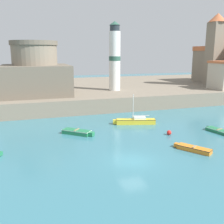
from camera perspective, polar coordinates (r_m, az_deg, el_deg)
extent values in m
plane|color=teal|center=(26.57, 4.61, -10.59)|extent=(200.00, 200.00, 0.00)
cube|color=gray|center=(64.28, -9.12, 4.46)|extent=(120.00, 40.00, 2.67)
cube|color=#237A4C|center=(34.96, -7.71, -4.34)|extent=(3.75, 3.47, 0.57)
cube|color=#237A4C|center=(33.95, -4.51, -4.79)|extent=(0.95, 0.96, 0.48)
cube|color=white|center=(34.89, -7.73, -3.96)|extent=(3.78, 3.50, 0.07)
cube|color=#997F5B|center=(34.87, -7.73, -3.83)|extent=(0.90, 1.01, 0.08)
cube|color=orange|center=(30.25, 17.45, -7.69)|extent=(2.89, 3.62, 0.48)
cube|color=orange|center=(30.99, 13.89, -6.97)|extent=(0.74, 0.71, 0.41)
cube|color=black|center=(30.19, 17.48, -7.33)|extent=(2.92, 3.66, 0.07)
cube|color=#997F5B|center=(30.16, 17.49, -7.18)|extent=(0.86, 0.66, 0.08)
cube|color=#237A4C|center=(38.12, 22.31, -3.85)|extent=(2.00, 3.83, 0.45)
cube|color=white|center=(38.07, 22.34, -3.59)|extent=(2.02, 3.87, 0.07)
cube|color=#997F5B|center=(38.05, 22.35, -3.47)|extent=(1.07, 0.42, 0.08)
cube|color=black|center=(39.26, 20.09, -3.12)|extent=(0.24, 0.24, 0.36)
cube|color=yellow|center=(39.60, 5.19, -2.08)|extent=(5.91, 2.69, 0.75)
cube|color=yellow|center=(39.34, 0.60, -2.13)|extent=(0.67, 0.75, 0.64)
cube|color=black|center=(39.52, 5.20, -1.61)|extent=(5.97, 2.71, 0.07)
cylinder|color=silver|center=(39.03, 4.62, 1.11)|extent=(0.10, 0.10, 3.76)
cylinder|color=silver|center=(39.47, 6.26, -0.77)|extent=(2.54, 0.78, 0.08)
cube|color=silver|center=(39.54, 6.04, -1.29)|extent=(1.90, 1.25, 0.36)
sphere|color=red|center=(35.12, 12.31, -4.41)|extent=(0.61, 0.61, 0.61)
cube|color=gray|center=(68.14, 21.47, 11.55)|extent=(3.31, 3.31, 14.70)
cone|color=#C1663D|center=(68.58, 22.07, 18.52)|extent=(4.30, 4.30, 2.00)
cube|color=#685E4F|center=(52.35, -16.19, 6.76)|extent=(12.42, 12.42, 5.54)
cylinder|color=gray|center=(52.20, -16.31, 8.73)|extent=(8.29, 8.29, 9.16)
cylinder|color=#685E4F|center=(52.13, -16.67, 14.19)|extent=(8.71, 8.71, 0.80)
cylinder|color=silver|center=(55.55, 0.58, 10.95)|extent=(2.33, 2.33, 12.06)
cylinder|color=#2D5647|center=(55.53, 0.58, 11.57)|extent=(2.41, 2.41, 0.90)
cylinder|color=#262D33|center=(55.72, 0.60, 17.78)|extent=(1.98, 1.98, 1.20)
cone|color=#2D5647|center=(55.82, 0.60, 18.80)|extent=(2.22, 2.22, 0.80)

